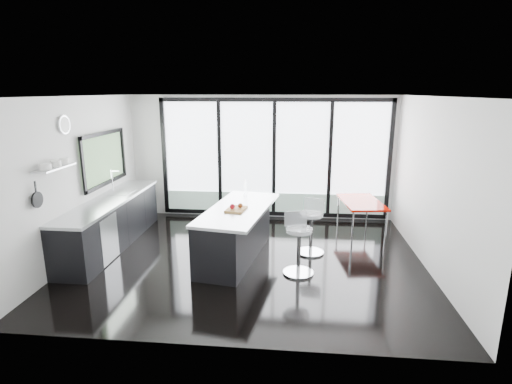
# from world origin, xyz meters

# --- Properties ---
(floor) EXTENTS (6.00, 5.00, 0.00)m
(floor) POSITION_xyz_m (0.00, 0.00, 0.00)
(floor) COLOR black
(floor) RESTS_ON ground
(ceiling) EXTENTS (6.00, 5.00, 0.00)m
(ceiling) POSITION_xyz_m (0.00, 0.00, 2.80)
(ceiling) COLOR white
(ceiling) RESTS_ON wall_back
(wall_back) EXTENTS (6.00, 0.09, 2.80)m
(wall_back) POSITION_xyz_m (0.27, 2.47, 1.27)
(wall_back) COLOR silver
(wall_back) RESTS_ON ground
(wall_front) EXTENTS (6.00, 0.00, 2.80)m
(wall_front) POSITION_xyz_m (0.00, -2.50, 1.40)
(wall_front) COLOR silver
(wall_front) RESTS_ON ground
(wall_left) EXTENTS (0.26, 5.00, 2.80)m
(wall_left) POSITION_xyz_m (-2.97, 0.27, 1.56)
(wall_left) COLOR silver
(wall_left) RESTS_ON ground
(wall_right) EXTENTS (0.00, 5.00, 2.80)m
(wall_right) POSITION_xyz_m (3.00, 0.00, 1.40)
(wall_right) COLOR silver
(wall_right) RESTS_ON ground
(counter_cabinets) EXTENTS (0.69, 3.24, 1.36)m
(counter_cabinets) POSITION_xyz_m (-2.67, 0.40, 0.46)
(counter_cabinets) COLOR black
(counter_cabinets) RESTS_ON floor
(island) EXTENTS (1.30, 2.39, 1.20)m
(island) POSITION_xyz_m (-0.25, 0.09, 0.47)
(island) COLOR black
(island) RESTS_ON floor
(bar_stool_near) EXTENTS (0.64, 0.64, 0.78)m
(bar_stool_near) POSITION_xyz_m (0.87, -0.49, 0.39)
(bar_stool_near) COLOR silver
(bar_stool_near) RESTS_ON floor
(bar_stool_far) EXTENTS (0.60, 0.60, 0.77)m
(bar_stool_far) POSITION_xyz_m (1.09, 0.38, 0.39)
(bar_stool_far) COLOR silver
(bar_stool_far) RESTS_ON floor
(red_table) EXTENTS (0.91, 1.39, 0.70)m
(red_table) POSITION_xyz_m (2.15, 1.53, 0.35)
(red_table) COLOR #9C0A00
(red_table) RESTS_ON floor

